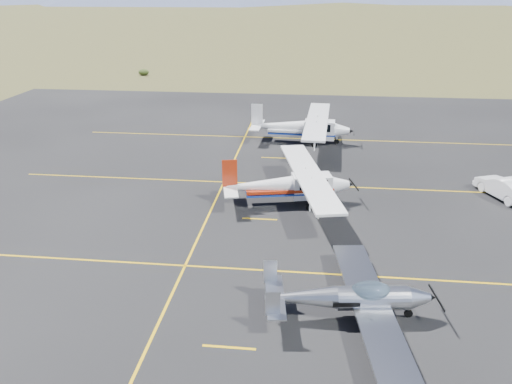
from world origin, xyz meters
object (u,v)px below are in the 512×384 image
(aircraft_low_wing, at_px, (353,298))
(sedan, at_px, (504,188))
(aircraft_cessna, at_px, (289,184))
(aircraft_plain, at_px, (302,127))

(aircraft_low_wing, relative_size, sedan, 2.26)
(aircraft_cessna, distance_m, sedan, 13.55)
(aircraft_low_wing, distance_m, sedan, 16.94)
(aircraft_low_wing, bearing_deg, sedan, 45.60)
(aircraft_low_wing, bearing_deg, aircraft_cessna, 98.30)
(aircraft_low_wing, height_order, aircraft_plain, aircraft_plain)
(aircraft_plain, bearing_deg, aircraft_cessna, -89.04)
(sedan, bearing_deg, aircraft_low_wing, 30.76)
(aircraft_low_wing, xyz_separation_m, sedan, (10.27, 13.47, -0.27))
(aircraft_low_wing, relative_size, aircraft_cessna, 0.79)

